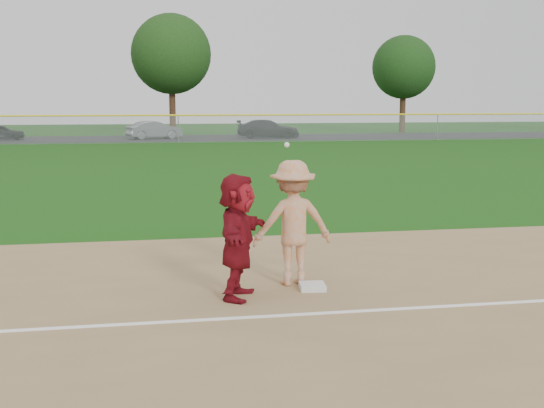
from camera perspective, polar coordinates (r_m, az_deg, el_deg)
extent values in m
plane|color=#16480D|center=(10.77, 1.43, -8.06)|extent=(160.00, 160.00, 0.00)
cube|color=white|center=(10.01, 2.36, -9.21)|extent=(60.00, 0.10, 0.01)
cube|color=black|center=(56.22, -8.08, 5.47)|extent=(120.00, 10.00, 0.01)
cube|color=silver|center=(11.30, 3.40, -6.91)|extent=(0.45, 0.45, 0.09)
imported|color=maroon|center=(10.62, -2.89, -2.71)|extent=(1.16, 1.92, 1.97)
imported|color=black|center=(57.17, -21.78, 5.61)|extent=(3.81, 2.18, 1.22)
imported|color=slate|center=(55.51, -9.83, 6.13)|extent=(4.57, 2.90, 1.42)
imported|color=black|center=(56.03, -0.34, 6.31)|extent=(5.36, 2.76, 1.49)
imported|color=#ABABAE|center=(11.41, 1.74, -1.58)|extent=(1.41, 0.88, 2.10)
sphere|color=white|center=(10.87, 1.25, 4.98)|extent=(0.08, 0.08, 0.08)
plane|color=#999EA0|center=(50.18, -7.84, 6.23)|extent=(110.00, 0.00, 110.00)
cylinder|color=yellow|center=(50.15, -7.87, 7.37)|extent=(110.00, 0.12, 0.12)
cylinder|color=gray|center=(50.18, -7.84, 6.23)|extent=(0.08, 0.08, 2.00)
cylinder|color=gray|center=(54.79, 13.68, 6.27)|extent=(0.08, 0.08, 2.00)
cylinder|color=#372114|center=(61.64, -8.32, 7.65)|extent=(0.56, 0.56, 4.10)
sphere|color=#153510|center=(61.76, -8.43, 12.31)|extent=(7.00, 7.00, 7.00)
cylinder|color=#352113|center=(67.36, 10.86, 7.47)|extent=(0.56, 0.56, 3.64)
sphere|color=#13330F|center=(67.42, 10.96, 11.18)|extent=(6.00, 6.00, 6.00)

